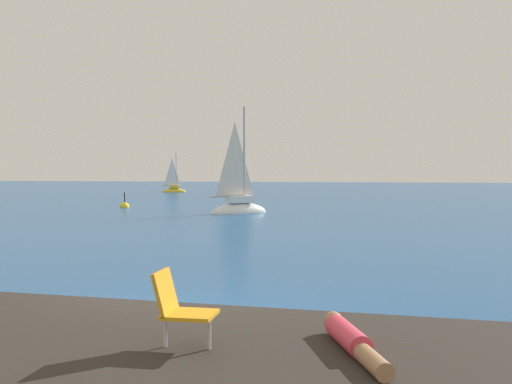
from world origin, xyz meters
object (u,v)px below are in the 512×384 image
person_sunbather (352,340)px  beach_chair (179,305)px  sailboat_far (174,190)px  sailboat_near (239,207)px  marker_buoy (125,207)px

person_sunbather → beach_chair: 1.79m
sailboat_far → beach_chair: sailboat_far is taller
sailboat_near → marker_buoy: (-7.20, 3.47, -0.31)m
sailboat_far → marker_buoy: (2.70, -20.00, -0.20)m
sailboat_far → marker_buoy: 20.18m
sailboat_far → beach_chair: bearing=-92.8°
beach_chair → marker_buoy: size_ratio=0.71×
sailboat_near → beach_chair: sailboat_near is taller
sailboat_near → sailboat_far: 25.47m
sailboat_near → person_sunbather: size_ratio=3.41×
sailboat_near → beach_chair: 25.36m
sailboat_far → person_sunbather: (15.38, -48.41, 0.44)m
beach_chair → sailboat_far: bearing=107.8°
person_sunbather → beach_chair: size_ratio=2.15×
beach_chair → marker_buoy: bearing=113.1°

